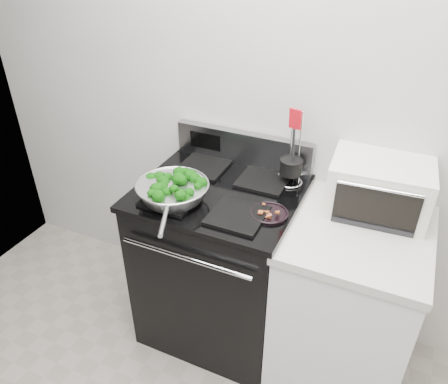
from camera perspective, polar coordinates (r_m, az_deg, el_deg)
The scene contains 8 objects.
back_wall at distance 2.16m, azimuth 10.61°, elevation 11.93°, with size 4.00×0.02×2.70m, color silver.
gas_range at distance 2.42m, azimuth -0.55°, elevation -9.00°, with size 0.79×0.69×1.13m.
counter at distance 2.31m, azimuth 15.49°, elevation -13.91°, with size 0.62×0.68×0.92m.
skillet at distance 2.05m, azimuth -6.75°, elevation 0.22°, with size 0.35×0.52×0.07m.
broccoli_pile at distance 2.04m, azimuth -6.77°, elevation 0.72°, with size 0.27×0.27×0.09m, color black, non-canonical shape.
bacon_plate at distance 1.97m, azimuth 5.93°, elevation -2.52°, with size 0.17×0.17×0.04m.
utensil_holder at distance 2.19m, azimuth 8.70°, elevation 2.78°, with size 0.13×0.13×0.40m.
toaster_oven at distance 2.10m, azimuth 19.58°, elevation 0.68°, with size 0.46×0.36×0.25m.
Camera 1 is at (0.47, -0.23, 2.09)m, focal length 35.00 mm.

